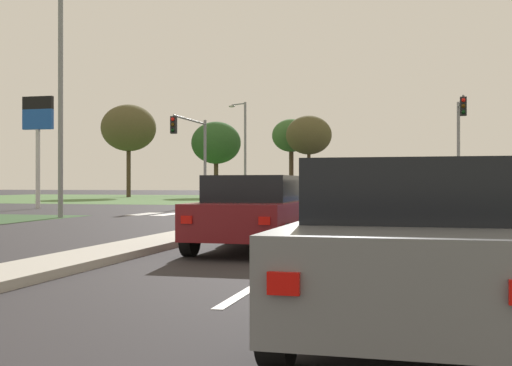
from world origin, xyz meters
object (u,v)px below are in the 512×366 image
car_beige_sixth (498,195)px  car_blue_third (418,204)px  car_silver_near (299,196)px  pedestrian_at_median (332,185)px  treeline_fourth (309,135)px  traffic_signal_far_right (460,133)px  traffic_signal_far_left (193,143)px  street_lamp_second (65,66)px  car_grey_fifth (408,245)px  treeline_near (129,128)px  treeline_second (216,143)px  street_lamp_third (244,145)px  car_maroon_fourth (255,212)px  treeline_third (291,136)px  fuel_price_totem (38,127)px

car_beige_sixth → car_blue_third: bearing=163.7°
car_silver_near → pedestrian_at_median: size_ratio=2.31×
car_silver_near → pedestrian_at_median: pedestrian_at_median is taller
treeline_fourth → traffic_signal_far_right: bearing=-62.0°
car_beige_sixth → traffic_signal_far_right: (-1.44, 4.54, 3.33)m
car_blue_third → traffic_signal_far_left: bearing=128.9°
street_lamp_second → car_beige_sixth: bearing=27.9°
car_grey_fifth → treeline_near: bearing=117.8°
treeline_near → treeline_second: 9.04m
car_silver_near → street_lamp_third: size_ratio=0.54×
car_grey_fifth → treeline_second: bearing=109.6°
street_lamp_third → treeline_second: street_lamp_third is taller
street_lamp_second → car_maroon_fourth: bearing=-45.0°
treeline_near → treeline_third: (16.61, 1.54, -1.01)m
car_beige_sixth → fuel_price_totem: (-23.76, -1.04, 3.67)m
fuel_price_totem → treeline_fourth: size_ratio=0.79×
car_blue_third → car_grey_fifth: size_ratio=0.97×
street_lamp_third → car_silver_near: bearing=-66.9°
car_beige_sixth → pedestrian_at_median: pedestrian_at_median is taller
car_maroon_fourth → treeline_near: bearing=118.1°
car_maroon_fourth → pedestrian_at_median: size_ratio=2.21×
car_blue_third → traffic_signal_far_right: size_ratio=0.73×
car_beige_sixth → traffic_signal_far_left: bearing=76.1°
treeline_near → car_beige_sixth: bearing=-41.3°
car_beige_sixth → treeline_second: (-24.01, 31.27, 4.75)m
treeline_third → treeline_fourth: 3.31m
car_maroon_fourth → pedestrian_at_median: (-2.33, 28.52, 0.53)m
car_grey_fifth → treeline_third: treeline_third is taller
treeline_third → pedestrian_at_median: bearing=-72.1°
treeline_third → traffic_signal_far_left: bearing=-91.6°
car_blue_third → car_maroon_fourth: 8.20m
car_blue_third → street_lamp_second: 15.02m
traffic_signal_far_left → street_lamp_second: bearing=-92.7°
traffic_signal_far_right → street_lamp_second: (-15.83, -13.68, 1.93)m
street_lamp_second → pedestrian_at_median: street_lamp_second is taller
street_lamp_second → treeline_near: size_ratio=1.16×
fuel_price_totem → car_maroon_fourth: bearing=-47.6°
treeline_fourth → car_blue_third: bearing=-75.6°
car_silver_near → pedestrian_at_median: bearing=-2.7°
car_blue_third → traffic_signal_far_left: (-13.09, 16.25, 3.01)m
car_grey_fifth → street_lamp_third: (-14.08, 45.17, 3.72)m
car_grey_fifth → street_lamp_third: size_ratio=0.56×
traffic_signal_far_left → treeline_near: 29.34m
street_lamp_second → treeline_second: 40.97m
car_blue_third → fuel_price_totem: 23.35m
car_maroon_fourth → fuel_price_totem: (-17.06, 18.65, 3.71)m
car_blue_third → car_beige_sixth: (3.55, 12.13, 0.06)m
car_maroon_fourth → street_lamp_second: bearing=135.0°
street_lamp_second → street_lamp_third: 28.01m
car_maroon_fourth → treeline_second: 54.04m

